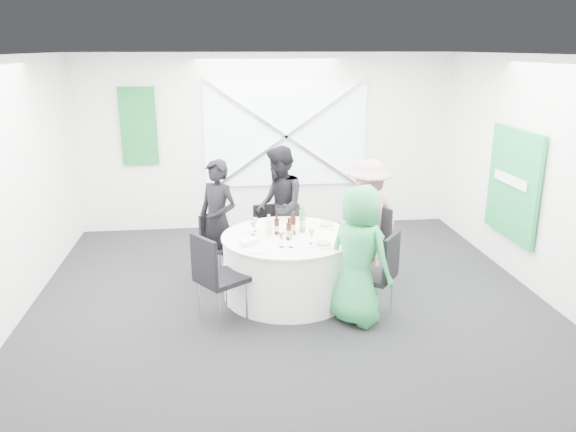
{
  "coord_description": "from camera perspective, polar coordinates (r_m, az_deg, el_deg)",
  "views": [
    {
      "loc": [
        -0.75,
        -5.97,
        2.88
      ],
      "look_at": [
        0.0,
        0.2,
        1.0
      ],
      "focal_mm": 35.0,
      "sensor_mm": 36.0,
      "label": 1
    }
  ],
  "objects": [
    {
      "name": "floor",
      "position": [
        6.67,
        0.21,
        -8.75
      ],
      "size": [
        6.0,
        6.0,
        0.0
      ],
      "primitive_type": "plane",
      "color": "black",
      "rests_on": "ground"
    },
    {
      "name": "ceiling",
      "position": [
        6.02,
        0.24,
        16.07
      ],
      "size": [
        6.0,
        6.0,
        0.0
      ],
      "primitive_type": "plane",
      "rotation": [
        3.14,
        0.0,
        0.0
      ],
      "color": "white",
      "rests_on": "wall_back"
    },
    {
      "name": "wall_back",
      "position": [
        9.12,
        -2.13,
        7.49
      ],
      "size": [
        6.0,
        0.0,
        6.0
      ],
      "primitive_type": "plane",
      "rotation": [
        1.57,
        0.0,
        0.0
      ],
      "color": "silver",
      "rests_on": "floor"
    },
    {
      "name": "wall_front",
      "position": [
        3.4,
        6.57,
        -9.1
      ],
      "size": [
        6.0,
        0.0,
        6.0
      ],
      "primitive_type": "plane",
      "rotation": [
        -1.57,
        0.0,
        0.0
      ],
      "color": "silver",
      "rests_on": "floor"
    },
    {
      "name": "wall_left",
      "position": [
        6.55,
        -26.83,
        1.93
      ],
      "size": [
        0.0,
        6.0,
        6.0
      ],
      "primitive_type": "plane",
      "rotation": [
        1.57,
        0.0,
        1.57
      ],
      "color": "silver",
      "rests_on": "floor"
    },
    {
      "name": "wall_right",
      "position": [
        7.2,
        24.69,
        3.42
      ],
      "size": [
        0.0,
        6.0,
        6.0
      ],
      "primitive_type": "plane",
      "rotation": [
        1.57,
        0.0,
        -1.57
      ],
      "color": "silver",
      "rests_on": "floor"
    },
    {
      "name": "window_panel",
      "position": [
        9.1,
        -0.21,
        8.11
      ],
      "size": [
        2.6,
        0.03,
        1.6
      ],
      "primitive_type": "cube",
      "color": "white",
      "rests_on": "wall_back"
    },
    {
      "name": "window_brace_a",
      "position": [
        9.06,
        -0.18,
        8.07
      ],
      "size": [
        2.63,
        0.05,
        1.84
      ],
      "primitive_type": "cube",
      "rotation": [
        0.0,
        0.97,
        0.0
      ],
      "color": "silver",
      "rests_on": "window_panel"
    },
    {
      "name": "window_brace_b",
      "position": [
        9.06,
        -0.18,
        8.07
      ],
      "size": [
        2.63,
        0.05,
        1.84
      ],
      "primitive_type": "cube",
      "rotation": [
        0.0,
        -0.97,
        0.0
      ],
      "color": "silver",
      "rests_on": "window_panel"
    },
    {
      "name": "green_banner",
      "position": [
        9.08,
        -14.95,
        8.81
      ],
      "size": [
        0.55,
        0.04,
        1.2
      ],
      "primitive_type": "cube",
      "color": "#16712F",
      "rests_on": "wall_back"
    },
    {
      "name": "green_sign",
      "position": [
        7.72,
        21.87,
        3.04
      ],
      "size": [
        0.05,
        1.2,
        1.4
      ],
      "primitive_type": "cube",
      "color": "#198D44",
      "rests_on": "wall_right"
    },
    {
      "name": "banquet_table",
      "position": [
        6.7,
        0.0,
        -5.08
      ],
      "size": [
        1.56,
        1.56,
        0.76
      ],
      "color": "silver",
      "rests_on": "floor"
    },
    {
      "name": "chair_back",
      "position": [
        7.66,
        -2.08,
        -1.48
      ],
      "size": [
        0.42,
        0.42,
        0.82
      ],
      "rotation": [
        0.0,
        0.0,
        0.14
      ],
      "color": "black",
      "rests_on": "floor"
    },
    {
      "name": "chair_back_left",
      "position": [
        7.33,
        -7.36,
        -2.43
      ],
      "size": [
        0.53,
        0.53,
        0.82
      ],
      "rotation": [
        0.0,
        0.0,
        0.84
      ],
      "color": "black",
      "rests_on": "floor"
    },
    {
      "name": "chair_back_right",
      "position": [
        7.28,
        8.64,
        -2.06
      ],
      "size": [
        0.55,
        0.55,
        0.93
      ],
      "rotation": [
        0.0,
        0.0,
        -1.19
      ],
      "color": "black",
      "rests_on": "floor"
    },
    {
      "name": "chair_front_right",
      "position": [
        6.18,
        9.32,
        -5.31
      ],
      "size": [
        0.62,
        0.62,
        0.98
      ],
      "rotation": [
        0.0,
        0.0,
        4.07
      ],
      "color": "black",
      "rests_on": "floor"
    },
    {
      "name": "chair_front_left",
      "position": [
        6.01,
        -7.47,
        -5.68
      ],
      "size": [
        0.64,
        0.64,
        1.01
      ],
      "rotation": [
        0.0,
        0.0,
        2.19
      ],
      "color": "black",
      "rests_on": "floor"
    },
    {
      "name": "person_man_back_left",
      "position": [
        7.15,
        -7.14,
        -0.42
      ],
      "size": [
        0.67,
        0.64,
        1.55
      ],
      "primitive_type": "imported",
      "rotation": [
        0.0,
        0.0,
        -0.68
      ],
      "color": "black",
      "rests_on": "floor"
    },
    {
      "name": "person_man_back",
      "position": [
        7.52,
        -0.91,
        0.92
      ],
      "size": [
        0.44,
        0.8,
        1.64
      ],
      "primitive_type": "imported",
      "rotation": [
        0.0,
        0.0,
        -1.57
      ],
      "color": "black",
      "rests_on": "floor"
    },
    {
      "name": "person_woman_pink",
      "position": [
        7.32,
        8.11,
        -0.16
      ],
      "size": [
        1.09,
        0.86,
        1.53
      ],
      "primitive_type": "imported",
      "rotation": [
        0.0,
        0.0,
        -2.66
      ],
      "color": "#BB7980",
      "rests_on": "floor"
    },
    {
      "name": "person_woman_green",
      "position": [
        5.99,
        7.22,
        -3.99
      ],
      "size": [
        0.86,
        0.88,
        1.53
      ],
      "primitive_type": "imported",
      "rotation": [
        0.0,
        0.0,
        2.3
      ],
      "color": "green",
      "rests_on": "floor"
    },
    {
      "name": "plate_back",
      "position": [
        7.09,
        -0.81,
        -0.5
      ],
      "size": [
        0.26,
        0.26,
        0.01
      ],
      "color": "white",
      "rests_on": "banquet_table"
    },
    {
      "name": "plate_back_left",
      "position": [
        6.72,
        -4.9,
        -1.56
      ],
      "size": [
        0.26,
        0.26,
        0.01
      ],
      "color": "white",
      "rests_on": "banquet_table"
    },
    {
      "name": "plate_back_right",
      "position": [
        6.9,
        3.94,
        -0.96
      ],
      "size": [
        0.25,
        0.25,
        0.04
      ],
      "color": "white",
      "rests_on": "banquet_table"
    },
    {
      "name": "plate_front_right",
      "position": [
        6.25,
        3.63,
        -2.89
      ],
      "size": [
        0.25,
        0.25,
        0.04
      ],
      "color": "white",
      "rests_on": "banquet_table"
    },
    {
      "name": "plate_front_left",
      "position": [
        6.12,
        -3.22,
        -3.39
      ],
      "size": [
        0.27,
        0.27,
        0.01
      ],
      "color": "white",
      "rests_on": "banquet_table"
    },
    {
      "name": "napkin",
      "position": [
        6.25,
        -3.97,
        -2.65
      ],
      "size": [
        0.23,
        0.21,
        0.05
      ],
      "primitive_type": "cube",
      "rotation": [
        0.0,
        0.0,
        0.65
      ],
      "color": "silver",
      "rests_on": "plate_front_left"
    },
    {
      "name": "beer_bottle_a",
      "position": [
        6.59,
        -1.16,
        -1.08
      ],
      "size": [
        0.06,
        0.06,
        0.24
      ],
      "color": "#351609",
      "rests_on": "banquet_table"
    },
    {
      "name": "beer_bottle_b",
      "position": [
        6.61,
        0.4,
        -1.0
      ],
      "size": [
        0.06,
        0.06,
        0.25
      ],
      "color": "#351609",
      "rests_on": "banquet_table"
    },
    {
      "name": "beer_bottle_c",
      "position": [
        6.57,
        0.55,
        -0.99
      ],
      "size": [
        0.06,
        0.06,
        0.28
      ],
      "color": "#351609",
      "rests_on": "banquet_table"
    },
    {
      "name": "beer_bottle_d",
      "position": [
        6.4,
        0.07,
        -1.59
      ],
      "size": [
        0.06,
        0.06,
        0.26
      ],
      "color": "#351609",
      "rests_on": "banquet_table"
    },
    {
      "name": "green_water_bottle",
      "position": [
        6.66,
        1.48,
        -0.55
      ],
      "size": [
        0.08,
        0.08,
        0.32
      ],
      "color": "green",
      "rests_on": "banquet_table"
    },
    {
      "name": "clear_water_bottle",
      "position": [
        6.49,
        -1.96,
        -1.27
      ],
      "size": [
        0.08,
        0.08,
        0.27
      ],
      "color": "white",
      "rests_on": "banquet_table"
    },
    {
      "name": "wine_glass_a",
      "position": [
        6.15,
        0.29,
        -2.11
      ],
      "size": [
        0.07,
        0.07,
        0.17
      ],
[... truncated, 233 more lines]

